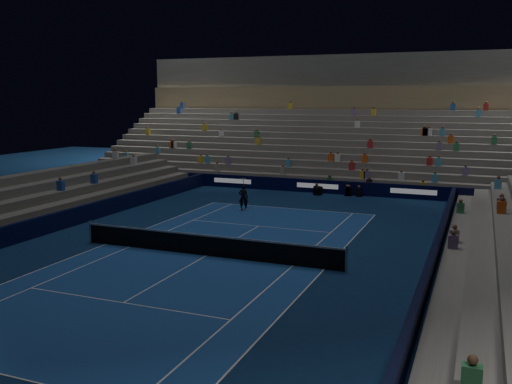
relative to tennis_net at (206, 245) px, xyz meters
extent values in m
plane|color=#0C234A|center=(0.00, 0.00, -0.50)|extent=(90.00, 90.00, 0.00)
cube|color=navy|center=(0.00, 0.00, -0.50)|extent=(10.97, 23.77, 0.01)
cube|color=black|center=(0.00, 18.50, 0.00)|extent=(44.00, 0.25, 1.00)
cube|color=black|center=(9.70, 0.00, 0.00)|extent=(0.25, 37.00, 1.00)
cube|color=black|center=(-9.70, 0.00, 0.00)|extent=(0.25, 37.00, 1.00)
cube|color=slate|center=(0.00, 19.50, -0.25)|extent=(44.00, 1.00, 0.50)
cube|color=slate|center=(0.00, 20.50, 0.00)|extent=(44.00, 1.00, 1.00)
cube|color=slate|center=(0.00, 21.50, 0.25)|extent=(44.00, 1.00, 1.50)
cube|color=slate|center=(0.00, 22.50, 0.50)|extent=(44.00, 1.00, 2.00)
cube|color=slate|center=(0.00, 23.50, 0.75)|extent=(44.00, 1.00, 2.50)
cube|color=slate|center=(0.00, 24.50, 1.00)|extent=(44.00, 1.00, 3.00)
cube|color=slate|center=(0.00, 25.50, 1.25)|extent=(44.00, 1.00, 3.50)
cube|color=slate|center=(0.00, 26.50, 1.50)|extent=(44.00, 1.00, 4.00)
cube|color=slate|center=(0.00, 27.50, 1.75)|extent=(44.00, 1.00, 4.50)
cube|color=slate|center=(0.00, 28.50, 2.00)|extent=(44.00, 1.00, 5.00)
cube|color=slate|center=(0.00, 29.50, 2.25)|extent=(44.00, 1.00, 5.50)
cube|color=slate|center=(0.00, 30.50, 2.50)|extent=(44.00, 1.00, 6.00)
cube|color=#8A7955|center=(0.00, 31.60, 6.60)|extent=(44.00, 0.60, 2.20)
cube|color=#4E4E4B|center=(0.00, 33.00, 9.20)|extent=(44.00, 2.40, 3.00)
cube|color=slate|center=(10.50, 0.00, -0.25)|extent=(1.00, 37.00, 0.50)
cube|color=slate|center=(11.50, 0.00, 0.00)|extent=(1.00, 37.00, 1.00)
cube|color=slate|center=(12.50, 0.00, 0.25)|extent=(1.00, 37.00, 1.50)
cube|color=#5E5E5A|center=(-10.50, 0.00, -0.25)|extent=(1.00, 37.00, 0.50)
cube|color=#5E5E5A|center=(-11.50, 0.00, 0.00)|extent=(1.00, 37.00, 1.00)
cylinder|color=#B2B2B7|center=(-6.40, 0.00, 0.05)|extent=(0.10, 0.10, 1.10)
cylinder|color=#B2B2B7|center=(6.40, 0.00, 0.05)|extent=(0.10, 0.10, 1.10)
cube|color=black|center=(0.00, 0.00, -0.05)|extent=(12.80, 0.03, 0.90)
cube|color=white|center=(0.00, 0.00, 0.44)|extent=(12.80, 0.04, 0.08)
imported|color=black|center=(-2.57, 10.24, 0.33)|extent=(0.70, 0.57, 1.67)
cube|color=black|center=(0.26, 17.60, -0.20)|extent=(0.63, 0.69, 0.62)
cylinder|color=black|center=(0.26, 17.15, -0.01)|extent=(0.27, 0.38, 0.16)
camera|label=1|loc=(11.24, -21.93, 6.52)|focal=39.35mm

